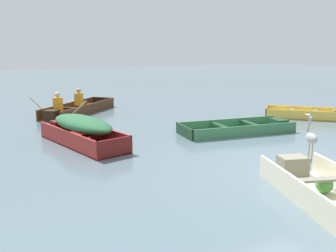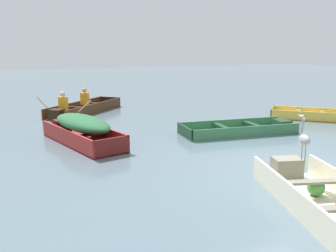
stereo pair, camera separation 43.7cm
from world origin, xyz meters
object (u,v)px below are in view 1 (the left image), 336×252
(dinghy_cream_foreground, at_px, (335,197))
(rowboat_dark_varnish_with_crew, at_px, (76,109))
(skiff_red_far_moored, at_px, (82,128))
(heron_on_dinghy, at_px, (311,137))
(skiff_green_near_moored, at_px, (240,129))
(skiff_yellow_mid_moored, at_px, (308,115))

(dinghy_cream_foreground, distance_m, rowboat_dark_varnish_with_crew, 10.03)
(dinghy_cream_foreground, xyz_separation_m, rowboat_dark_varnish_with_crew, (-0.97, 9.99, 0.05))
(skiff_red_far_moored, distance_m, heron_on_dinghy, 5.42)
(rowboat_dark_varnish_with_crew, height_order, heron_on_dinghy, heron_on_dinghy)
(skiff_red_far_moored, bearing_deg, dinghy_cream_foreground, -68.98)
(skiff_green_near_moored, relative_size, rowboat_dark_varnish_with_crew, 0.98)
(dinghy_cream_foreground, xyz_separation_m, heron_on_dinghy, (0.38, 0.81, 0.73))
(dinghy_cream_foreground, height_order, skiff_green_near_moored, dinghy_cream_foreground)
(dinghy_cream_foreground, bearing_deg, skiff_green_near_moored, 64.82)
(skiff_yellow_mid_moored, relative_size, rowboat_dark_varnish_with_crew, 0.76)
(dinghy_cream_foreground, bearing_deg, rowboat_dark_varnish_with_crew, 95.57)
(skiff_green_near_moored, xyz_separation_m, skiff_yellow_mid_moored, (3.52, 0.57, 0.01))
(skiff_red_far_moored, bearing_deg, heron_on_dinghy, -62.14)
(skiff_green_near_moored, xyz_separation_m, rowboat_dark_varnish_with_crew, (-3.16, 5.34, 0.09))
(dinghy_cream_foreground, height_order, skiff_red_far_moored, skiff_red_far_moored)
(skiff_yellow_mid_moored, bearing_deg, skiff_green_near_moored, -170.83)
(heron_on_dinghy, bearing_deg, skiff_yellow_mid_moored, 39.63)
(skiff_yellow_mid_moored, xyz_separation_m, skiff_red_far_moored, (-7.85, 0.37, 0.31))
(skiff_yellow_mid_moored, relative_size, skiff_red_far_moored, 0.84)
(rowboat_dark_varnish_with_crew, bearing_deg, dinghy_cream_foreground, -84.43)
(dinghy_cream_foreground, distance_m, skiff_yellow_mid_moored, 7.73)
(rowboat_dark_varnish_with_crew, xyz_separation_m, heron_on_dinghy, (1.35, -9.18, 0.68))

